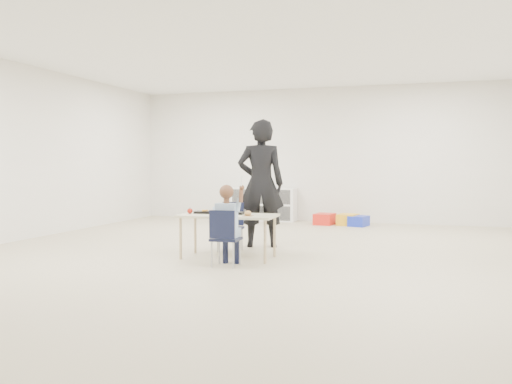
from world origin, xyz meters
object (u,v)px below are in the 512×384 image
(child, at_px, (226,221))
(table, at_px, (228,236))
(chair_near, at_px, (226,238))
(cubby_shelf, at_px, (263,204))
(adult, at_px, (261,184))

(child, bearing_deg, table, 105.88)
(chair_near, relative_size, child, 0.63)
(child, relative_size, cubby_shelf, 0.76)
(table, bearing_deg, cubby_shelf, 99.17)
(adult, bearing_deg, chair_near, 74.54)
(chair_near, height_order, cubby_shelf, cubby_shelf)
(table, xyz_separation_m, chair_near, (0.17, -0.52, 0.05))
(chair_near, bearing_deg, adult, 89.76)
(table, bearing_deg, chair_near, -74.12)
(adult, bearing_deg, cubby_shelf, -91.06)
(cubby_shelf, height_order, adult, adult)
(table, height_order, cubby_shelf, cubby_shelf)
(cubby_shelf, bearing_deg, adult, -73.81)
(table, distance_m, child, 0.60)
(table, bearing_deg, adult, 81.37)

